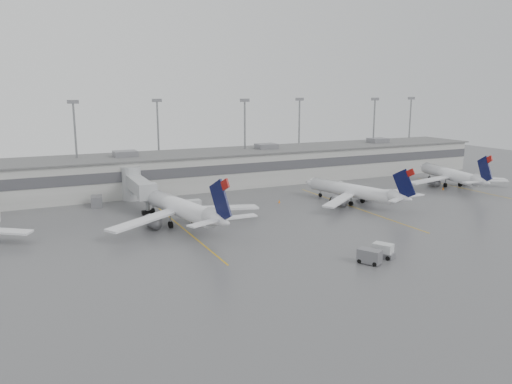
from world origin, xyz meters
name	(u,v)px	position (x,y,z in m)	size (l,w,h in m)	color
ground	(356,256)	(0.00, 0.00, 0.00)	(260.00, 260.00, 0.00)	#525255
terminal	(210,168)	(-0.01, 57.98, 4.17)	(152.00, 17.00, 9.45)	#A6A6A1
light_masts	(202,134)	(0.00, 63.75, 12.03)	(142.40, 8.00, 20.60)	gray
jet_bridge_right	(136,185)	(-20.50, 45.72, 3.87)	(4.00, 17.20, 7.00)	#9EA1A3
stand_markings	(276,217)	(0.00, 24.00, 0.01)	(105.25, 40.00, 0.01)	#D7A00C
jet_mid_left	(180,207)	(-17.28, 26.04, 3.17)	(27.58, 31.21, 10.19)	white
jet_mid_right	(355,191)	(19.33, 26.45, 2.73)	(23.38, 26.56, 8.80)	white
jet_far_right	(452,175)	(51.63, 32.00, 2.86)	(24.69, 28.00, 9.20)	white
baggage_tug	(383,252)	(2.96, -2.07, 0.77)	(3.12, 3.59, 1.97)	silver
baggage_cart	(370,256)	(-0.24, -3.27, 1.00)	(2.95, 3.44, 1.92)	slate
gse_uld_b	(194,205)	(-11.62, 36.04, 0.94)	(2.66, 1.77, 1.88)	silver
gse_uld_c	(338,185)	(25.87, 41.98, 0.77)	(2.17, 1.45, 1.54)	silver
gse_loader	(97,201)	(-28.17, 46.66, 1.07)	(2.13, 3.41, 2.13)	slate
cone_b	(163,209)	(-17.30, 37.12, 0.39)	(0.49, 0.49, 0.77)	orange
cone_c	(279,201)	(6.04, 34.04, 0.33)	(0.41, 0.41, 0.65)	orange
cone_d	(443,188)	(46.78, 29.88, 0.34)	(0.43, 0.43, 0.69)	orange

